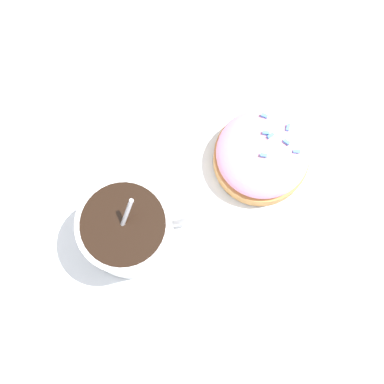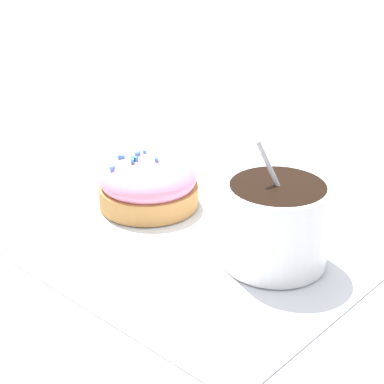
% 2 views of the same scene
% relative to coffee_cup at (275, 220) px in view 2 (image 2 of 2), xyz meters
% --- Properties ---
extents(ground_plane, '(3.00, 3.00, 0.00)m').
position_rel_coffee_cup_xyz_m(ground_plane, '(-0.08, 0.01, -0.04)').
color(ground_plane, '#B2B2B7').
extents(paper_napkin, '(0.33, 0.33, 0.00)m').
position_rel_coffee_cup_xyz_m(paper_napkin, '(-0.08, 0.01, -0.04)').
color(paper_napkin, white).
rests_on(paper_napkin, ground_plane).
extents(coffee_cup, '(0.12, 0.09, 0.11)m').
position_rel_coffee_cup_xyz_m(coffee_cup, '(0.00, 0.00, 0.00)').
color(coffee_cup, white).
rests_on(coffee_cup, paper_napkin).
extents(frosted_pastry, '(0.10, 0.10, 0.05)m').
position_rel_coffee_cup_xyz_m(frosted_pastry, '(-0.16, 0.00, -0.02)').
color(frosted_pastry, '#C18442').
rests_on(frosted_pastry, paper_napkin).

